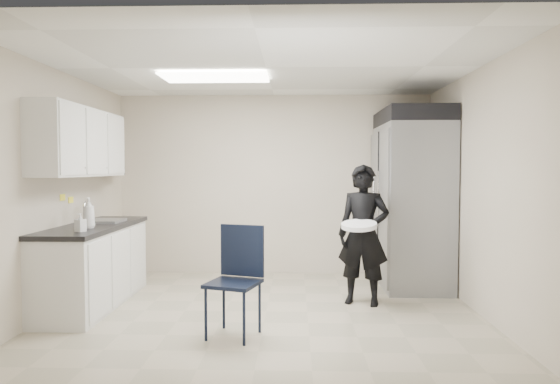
{
  "coord_description": "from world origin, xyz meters",
  "views": [
    {
      "loc": [
        0.31,
        -5.28,
        1.54
      ],
      "look_at": [
        0.14,
        0.2,
        1.28
      ],
      "focal_mm": 32.0,
      "sensor_mm": 36.0,
      "label": 1
    }
  ],
  "objects_px": {
    "lower_counter": "(94,267)",
    "commercial_fridge": "(411,206)",
    "folding_chair": "(233,284)",
    "man_tuxedo": "(363,235)"
  },
  "relations": [
    {
      "from": "man_tuxedo",
      "to": "folding_chair",
      "type": "bearing_deg",
      "value": -120.83
    },
    {
      "from": "lower_counter",
      "to": "commercial_fridge",
      "type": "distance_m",
      "value": 3.98
    },
    {
      "from": "lower_counter",
      "to": "folding_chair",
      "type": "bearing_deg",
      "value": -30.62
    },
    {
      "from": "lower_counter",
      "to": "man_tuxedo",
      "type": "xyz_separation_m",
      "value": [
        3.03,
        0.14,
        0.36
      ]
    },
    {
      "from": "commercial_fridge",
      "to": "man_tuxedo",
      "type": "xyz_separation_m",
      "value": [
        -0.75,
        -0.94,
        -0.26
      ]
    },
    {
      "from": "commercial_fridge",
      "to": "folding_chair",
      "type": "xyz_separation_m",
      "value": [
        -2.08,
        -2.08,
        -0.56
      ]
    },
    {
      "from": "lower_counter",
      "to": "folding_chair",
      "type": "height_order",
      "value": "folding_chair"
    },
    {
      "from": "commercial_fridge",
      "to": "lower_counter",
      "type": "bearing_deg",
      "value": -164.12
    },
    {
      "from": "commercial_fridge",
      "to": "folding_chair",
      "type": "bearing_deg",
      "value": -135.08
    },
    {
      "from": "lower_counter",
      "to": "commercial_fridge",
      "type": "xyz_separation_m",
      "value": [
        3.78,
        1.07,
        0.62
      ]
    }
  ]
}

